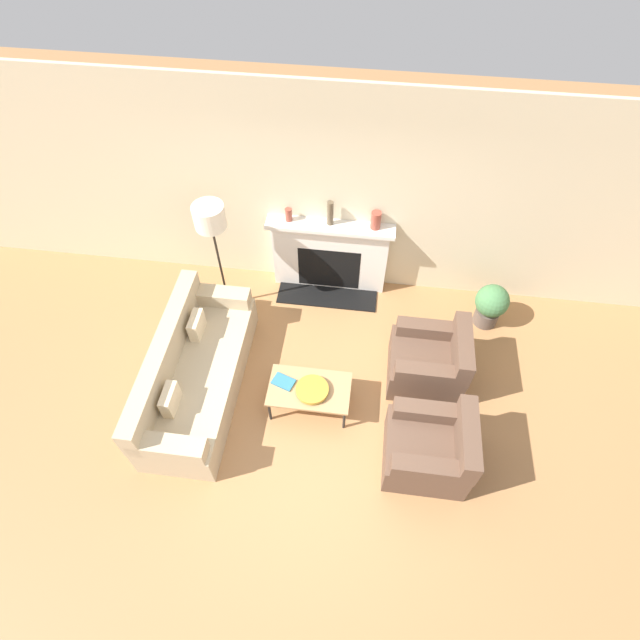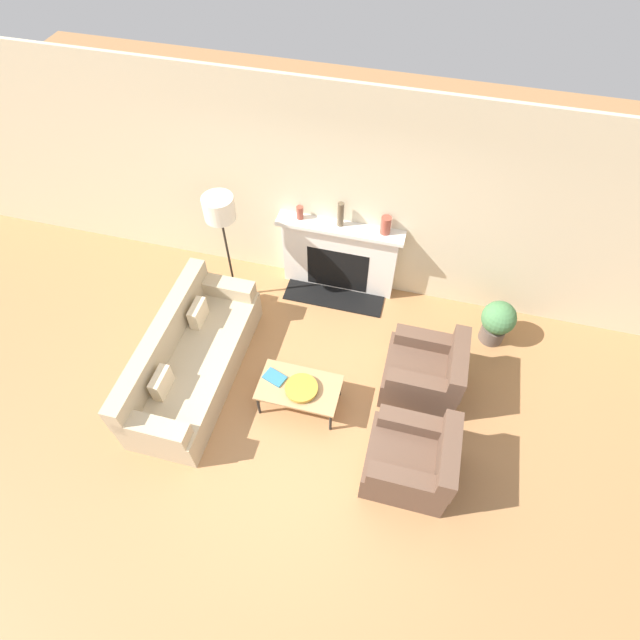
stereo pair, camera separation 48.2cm
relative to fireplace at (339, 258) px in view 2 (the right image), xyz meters
name	(u,v)px [view 2 (the right image)]	position (x,y,z in m)	size (l,w,h in m)	color
ground_plane	(306,431)	(0.16, -2.34, -0.54)	(18.00, 18.00, 0.00)	#A87547
wall_back	(357,199)	(0.16, 0.14, 0.91)	(18.00, 0.06, 2.90)	beige
fireplace	(339,258)	(0.00, 0.00, 0.00)	(1.67, 0.59, 1.11)	silver
couch	(191,360)	(-1.39, -1.93, -0.23)	(0.89, 2.28, 0.86)	tan
armchair_near	(412,461)	(1.39, -2.53, -0.22)	(0.89, 0.82, 0.83)	brown
armchair_far	(425,373)	(1.39, -1.41, -0.22)	(0.89, 0.82, 0.83)	brown
coffee_table	(299,388)	(0.00, -2.01, -0.18)	(0.94, 0.55, 0.39)	tan
bowl	(301,388)	(0.04, -2.04, -0.11)	(0.38, 0.38, 0.06)	#BC8E2D
book	(275,377)	(-0.31, -1.96, -0.14)	(0.29, 0.24, 0.02)	teal
floor_lamp	(221,216)	(-1.36, -0.55, 0.88)	(0.38, 0.38, 1.70)	black
mantel_vase_left	(300,213)	(-0.54, 0.01, 0.66)	(0.09, 0.09, 0.18)	brown
mantel_vase_center_left	(341,214)	(-0.01, 0.01, 0.74)	(0.08, 0.08, 0.34)	brown
mantel_vase_center_right	(386,225)	(0.57, 0.01, 0.69)	(0.13, 0.13, 0.24)	brown
potted_plant	(497,321)	(2.18, -0.43, -0.18)	(0.44, 0.44, 0.65)	brown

